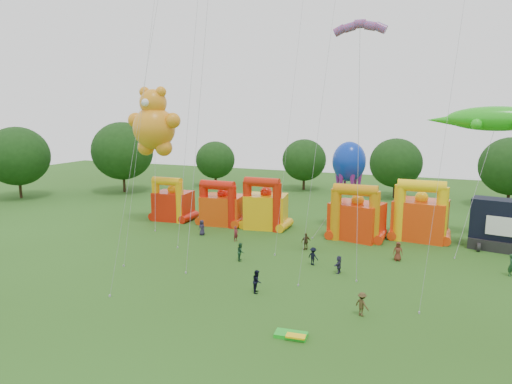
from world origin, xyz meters
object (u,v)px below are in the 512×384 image
at_px(bouncy_castle_0, 172,203).
at_px(octopus_kite, 340,189).
at_px(spectator_0, 202,228).
at_px(gecko_kite, 480,174).
at_px(bouncy_castle_2, 265,208).
at_px(teddy_bear_kite, 154,140).
at_px(spectator_4, 306,241).

bearing_deg(bouncy_castle_0, octopus_kite, 7.18).
xyz_separation_m(bouncy_castle_0, spectator_0, (7.06, -5.10, -1.31)).
height_order(bouncy_castle_0, gecko_kite, gecko_kite).
bearing_deg(bouncy_castle_2, bouncy_castle_0, -177.28).
xyz_separation_m(bouncy_castle_2, spectator_0, (-5.49, -5.70, -1.52)).
distance_m(gecko_kite, spectator_0, 29.88).
distance_m(teddy_bear_kite, spectator_4, 22.28).
bearing_deg(bouncy_castle_0, gecko_kite, 2.84).
bearing_deg(bouncy_castle_2, spectator_0, -133.91).
bearing_deg(bouncy_castle_2, teddy_bear_kite, -164.72).
relative_size(bouncy_castle_2, teddy_bear_kite, 0.37).
xyz_separation_m(bouncy_castle_0, octopus_kite, (20.96, 2.64, 2.79)).
bearing_deg(spectator_0, bouncy_castle_0, 157.49).
relative_size(bouncy_castle_2, gecko_kite, 0.43).
relative_size(bouncy_castle_0, gecko_kite, 0.39).
bearing_deg(teddy_bear_kite, gecko_kite, 7.47).
height_order(bouncy_castle_0, octopus_kite, octopus_kite).
relative_size(bouncy_castle_0, octopus_kite, 0.55).
distance_m(bouncy_castle_2, spectator_0, 8.06).
xyz_separation_m(gecko_kite, octopus_kite, (-14.41, 0.89, -2.55)).
height_order(octopus_kite, spectator_0, octopus_kite).
distance_m(octopus_kite, spectator_0, 16.44).
bearing_deg(octopus_kite, spectator_4, -99.46).
bearing_deg(gecko_kite, spectator_4, -153.65).
height_order(teddy_bear_kite, octopus_kite, teddy_bear_kite).
xyz_separation_m(teddy_bear_kite, spectator_4, (19.88, -3.17, -9.54)).
height_order(bouncy_castle_2, spectator_4, bouncy_castle_2).
height_order(bouncy_castle_0, teddy_bear_kite, teddy_bear_kite).
distance_m(gecko_kite, octopus_kite, 14.66).
xyz_separation_m(teddy_bear_kite, spectator_0, (7.44, -2.17, -9.54)).
bearing_deg(teddy_bear_kite, octopus_kite, 14.64).
height_order(gecko_kite, octopus_kite, gecko_kite).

